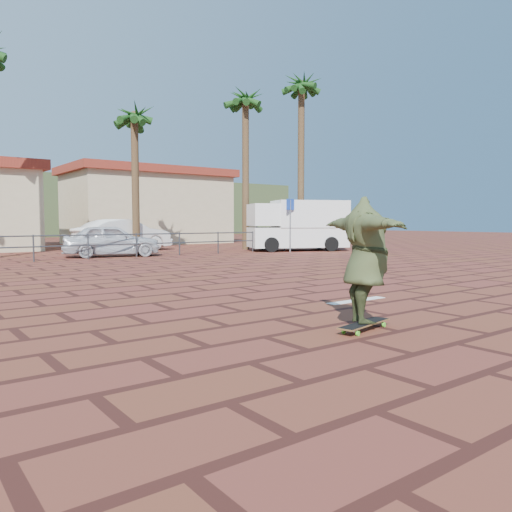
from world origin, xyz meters
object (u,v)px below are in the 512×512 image
at_px(campervan, 298,224).
at_px(car_silver, 112,240).
at_px(longboard, 364,324).
at_px(car_white, 123,235).
at_px(skateboarder, 365,260).

distance_m(campervan, car_silver, 9.31).
bearing_deg(longboard, car_silver, 69.14).
relative_size(longboard, car_white, 0.22).
bearing_deg(campervan, car_silver, -165.73).
height_order(longboard, car_silver, car_silver).
bearing_deg(car_silver, car_white, -13.71).
relative_size(longboard, skateboarder, 0.51).
height_order(longboard, campervan, campervan).
bearing_deg(car_silver, skateboarder, -173.83).
distance_m(skateboarder, campervan, 18.59).
xyz_separation_m(skateboarder, car_white, (4.39, 19.50, -0.17)).
distance_m(longboard, campervan, 18.62).
height_order(longboard, car_white, car_white).
bearing_deg(car_white, campervan, -132.17).
bearing_deg(campervan, skateboarder, -105.12).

